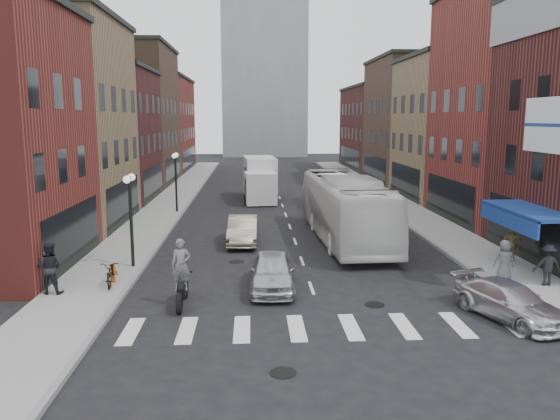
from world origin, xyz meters
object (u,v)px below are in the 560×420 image
object	(u,v)px
ped_right_c	(504,260)
streetlamp_near	(130,203)
motorcycle_rider	(182,275)
ped_right_a	(547,265)
streetlamp_far	(176,171)
curb_car	(510,301)
billboard_sign	(549,127)
sedan_left_near	(272,271)
ped_left_solo	(50,268)
sedan_left_far	(243,230)
ped_right_b	(512,244)
parked_bicycle	(112,272)
bike_rack	(112,275)
transit_bus	(345,208)
box_truck	(260,179)

from	to	relation	value
ped_right_c	streetlamp_near	bearing A→B (deg)	-4.56
motorcycle_rider	ped_right_a	xyz separation A→B (m)	(13.64, 1.24, -0.16)
streetlamp_far	curb_car	size ratio (longest dim) A/B	1.01
billboard_sign	sedan_left_near	size ratio (longest dim) A/B	0.90
motorcycle_rider	ped_left_solo	distance (m)	5.04
sedan_left_far	ped_right_b	distance (m)	12.91
ped_right_c	ped_right_a	bearing A→B (deg)	159.45
parked_bicycle	ped_right_c	distance (m)	15.22
motorcycle_rider	sedan_left_far	world-z (taller)	motorcycle_rider
billboard_sign	bike_rack	xyz separation A→B (m)	(-16.19, 0.80, -5.58)
sedan_left_near	ped_right_a	bearing A→B (deg)	-0.65
transit_bus	streetlamp_near	bearing A→B (deg)	-154.43
curb_car	ped_right_a	world-z (taller)	ped_right_a
transit_bus	streetlamp_far	bearing A→B (deg)	137.11
streetlamp_far	billboard_sign	bearing A→B (deg)	-47.59
billboard_sign	streetlamp_far	bearing A→B (deg)	132.41
transit_bus	sedan_left_near	size ratio (longest dim) A/B	3.01
box_truck	parked_bicycle	xyz separation A→B (m)	(-6.00, -22.59, -1.00)
ped_left_solo	sedan_left_far	bearing A→B (deg)	-124.74
motorcycle_rider	sedan_left_far	size ratio (longest dim) A/B	0.56
billboard_sign	ped_right_c	bearing A→B (deg)	147.47
transit_bus	ped_right_a	world-z (taller)	transit_bus
parked_bicycle	sedan_left_far	bearing A→B (deg)	49.91
curb_car	ped_left_solo	world-z (taller)	ped_left_solo
sedan_left_near	parked_bicycle	xyz separation A→B (m)	(-6.12, 0.40, -0.06)
sedan_left_near	curb_car	bearing A→B (deg)	-22.85
billboard_sign	sedan_left_near	distance (m)	11.47
ped_left_solo	curb_car	bearing A→B (deg)	174.08
ped_right_b	ped_right_c	size ratio (longest dim) A/B	0.95
streetlamp_far	bike_rack	bearing A→B (deg)	-90.69
transit_bus	ped_right_a	distance (m)	10.85
ped_right_a	sedan_left_near	bearing A→B (deg)	-0.42
sedan_left_far	parked_bicycle	world-z (taller)	sedan_left_far
streetlamp_far	transit_bus	world-z (taller)	streetlamp_far
bike_rack	billboard_sign	bearing A→B (deg)	-2.83
streetlamp_near	transit_bus	distance (m)	11.46
streetlamp_far	ped_left_solo	bearing A→B (deg)	-97.14
parked_bicycle	ped_left_solo	size ratio (longest dim) A/B	0.97
motorcycle_rider	curb_car	xyz separation A→B (m)	(10.76, -1.78, -0.53)
bike_rack	sedan_left_far	bearing A→B (deg)	56.74
bike_rack	ped_right_c	bearing A→B (deg)	-0.62
ped_right_a	ped_right_b	distance (m)	3.59
streetlamp_near	transit_bus	size ratio (longest dim) A/B	0.33
transit_bus	curb_car	distance (m)	12.38
motorcycle_rider	ped_right_c	size ratio (longest dim) A/B	1.48
streetlamp_far	parked_bicycle	distance (m)	16.81
box_truck	ped_left_solo	bearing A→B (deg)	-113.47
box_truck	parked_bicycle	bearing A→B (deg)	-109.61
billboard_sign	sedan_left_far	world-z (taller)	billboard_sign
billboard_sign	box_truck	world-z (taller)	billboard_sign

